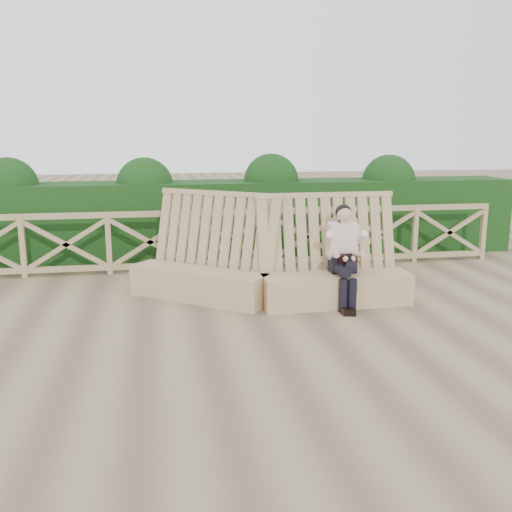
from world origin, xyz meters
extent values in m
plane|color=brown|center=(0.00, 0.00, 0.00)|extent=(60.00, 60.00, 0.00)
cube|color=#927753|center=(-0.71, 1.64, 0.23)|extent=(2.01, 1.70, 0.46)
cube|color=#927753|center=(-0.55, 1.85, 0.81)|extent=(1.98, 1.66, 1.58)
cube|color=#927753|center=(1.21, 1.00, 0.23)|extent=(2.16, 0.54, 0.46)
cube|color=#927753|center=(1.21, 1.27, 0.81)|extent=(2.16, 0.49, 1.58)
cube|color=black|center=(1.33, 1.11, 0.57)|extent=(0.38, 0.28, 0.22)
cube|color=beige|center=(1.33, 1.16, 0.92)|extent=(0.42, 0.31, 0.54)
sphere|color=tan|center=(1.33, 1.11, 1.31)|extent=(0.22, 0.22, 0.21)
sphere|color=black|center=(1.33, 1.14, 1.33)|extent=(0.25, 0.25, 0.23)
cylinder|color=black|center=(1.23, 0.90, 0.55)|extent=(0.17, 0.48, 0.15)
cylinder|color=black|center=(1.39, 0.91, 0.62)|extent=(0.17, 0.48, 0.17)
cylinder|color=black|center=(1.21, 0.67, 0.23)|extent=(0.13, 0.13, 0.46)
cylinder|color=black|center=(1.33, 0.65, 0.23)|extent=(0.13, 0.13, 0.46)
cube|color=black|center=(1.20, 0.58, 0.04)|extent=(0.10, 0.25, 0.08)
cube|color=black|center=(1.30, 0.56, 0.04)|extent=(0.10, 0.25, 0.08)
cube|color=black|center=(1.34, 0.92, 0.67)|extent=(0.25, 0.15, 0.16)
cube|color=black|center=(1.31, 0.76, 0.74)|extent=(0.08, 0.09, 0.12)
cube|color=#8A7650|center=(0.00, 3.50, 1.05)|extent=(10.10, 0.07, 0.10)
cube|color=#8A7650|center=(0.00, 3.50, 0.12)|extent=(10.10, 0.07, 0.10)
cube|color=black|center=(0.00, 4.70, 0.75)|extent=(12.00, 1.20, 1.50)
camera|label=1|loc=(-1.30, -6.59, 2.42)|focal=40.00mm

